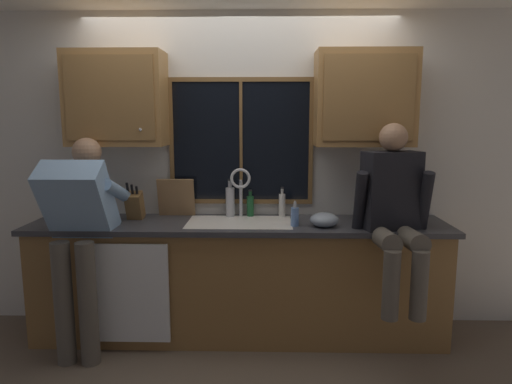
# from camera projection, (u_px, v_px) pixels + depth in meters

# --- Properties ---
(back_wall) EXTENTS (5.54, 0.12, 2.55)m
(back_wall) POSITION_uv_depth(u_px,v_px,m) (241.00, 171.00, 3.82)
(back_wall) COLOR silver
(back_wall) RESTS_ON floor
(window_glass) EXTENTS (1.10, 0.02, 0.95)m
(window_glass) POSITION_uv_depth(u_px,v_px,m) (241.00, 142.00, 3.72)
(window_glass) COLOR black
(window_frame_top) EXTENTS (1.17, 0.02, 0.04)m
(window_frame_top) POSITION_uv_depth(u_px,v_px,m) (241.00, 79.00, 3.63)
(window_frame_top) COLOR brown
(window_frame_bottom) EXTENTS (1.17, 0.02, 0.04)m
(window_frame_bottom) POSITION_uv_depth(u_px,v_px,m) (241.00, 201.00, 3.78)
(window_frame_bottom) COLOR brown
(window_frame_left) EXTENTS (0.03, 0.02, 0.95)m
(window_frame_left) POSITION_uv_depth(u_px,v_px,m) (171.00, 142.00, 3.72)
(window_frame_left) COLOR brown
(window_frame_right) EXTENTS (0.03, 0.02, 0.95)m
(window_frame_right) POSITION_uv_depth(u_px,v_px,m) (311.00, 142.00, 3.69)
(window_frame_right) COLOR brown
(window_mullion_center) EXTENTS (0.02, 0.02, 0.95)m
(window_mullion_center) POSITION_uv_depth(u_px,v_px,m) (241.00, 142.00, 3.70)
(window_mullion_center) COLOR brown
(lower_cabinet_run) EXTENTS (3.14, 0.58, 0.88)m
(lower_cabinet_run) POSITION_uv_depth(u_px,v_px,m) (239.00, 281.00, 3.61)
(lower_cabinet_run) COLOR olive
(lower_cabinet_run) RESTS_ON floor
(countertop) EXTENTS (3.20, 0.62, 0.04)m
(countertop) POSITION_uv_depth(u_px,v_px,m) (239.00, 225.00, 3.52)
(countertop) COLOR #38383D
(countertop) RESTS_ON lower_cabinet_run
(dishwasher_front) EXTENTS (0.60, 0.02, 0.74)m
(dishwasher_front) POSITION_uv_depth(u_px,v_px,m) (128.00, 293.00, 3.31)
(dishwasher_front) COLOR white
(upper_cabinet_left) EXTENTS (0.74, 0.36, 0.72)m
(upper_cabinet_left) POSITION_uv_depth(u_px,v_px,m) (117.00, 99.00, 3.52)
(upper_cabinet_left) COLOR #9E703D
(upper_cabinet_right) EXTENTS (0.74, 0.36, 0.72)m
(upper_cabinet_right) POSITION_uv_depth(u_px,v_px,m) (364.00, 99.00, 3.48)
(upper_cabinet_right) COLOR #9E703D
(sink) EXTENTS (0.80, 0.46, 0.21)m
(sink) POSITION_uv_depth(u_px,v_px,m) (239.00, 235.00, 3.54)
(sink) COLOR white
(sink) RESTS_ON lower_cabinet_run
(faucet) EXTENTS (0.18, 0.09, 0.40)m
(faucet) POSITION_uv_depth(u_px,v_px,m) (241.00, 186.00, 3.66)
(faucet) COLOR silver
(faucet) RESTS_ON countertop
(person_standing) EXTENTS (0.53, 0.68, 1.57)m
(person_standing) POSITION_uv_depth(u_px,v_px,m) (79.00, 225.00, 3.22)
(person_standing) COLOR #595147
(person_standing) RESTS_ON floor
(person_sitting_on_counter) EXTENTS (0.54, 0.64, 1.26)m
(person_sitting_on_counter) POSITION_uv_depth(u_px,v_px,m) (394.00, 206.00, 3.20)
(person_sitting_on_counter) COLOR #595147
(person_sitting_on_counter) RESTS_ON countertop
(knife_block) EXTENTS (0.12, 0.18, 0.32)m
(knife_block) POSITION_uv_depth(u_px,v_px,m) (135.00, 206.00, 3.61)
(knife_block) COLOR brown
(knife_block) RESTS_ON countertop
(cutting_board) EXTENTS (0.30, 0.08, 0.31)m
(cutting_board) POSITION_uv_depth(u_px,v_px,m) (176.00, 198.00, 3.73)
(cutting_board) COLOR #997047
(cutting_board) RESTS_ON countertop
(mixing_bowl) EXTENTS (0.21, 0.21, 0.11)m
(mixing_bowl) POSITION_uv_depth(u_px,v_px,m) (324.00, 220.00, 3.39)
(mixing_bowl) COLOR #8C99A8
(mixing_bowl) RESTS_ON countertop
(soap_dispenser) EXTENTS (0.06, 0.07, 0.19)m
(soap_dispenser) POSITION_uv_depth(u_px,v_px,m) (295.00, 216.00, 3.39)
(soap_dispenser) COLOR #668CCC
(soap_dispenser) RESTS_ON countertop
(bottle_green_glass) EXTENTS (0.07, 0.07, 0.31)m
(bottle_green_glass) POSITION_uv_depth(u_px,v_px,m) (230.00, 201.00, 3.70)
(bottle_green_glass) COLOR #B7B7BC
(bottle_green_glass) RESTS_ON countertop
(bottle_tall_clear) EXTENTS (0.05, 0.05, 0.24)m
(bottle_tall_clear) POSITION_uv_depth(u_px,v_px,m) (282.00, 204.00, 3.72)
(bottle_tall_clear) COLOR silver
(bottle_tall_clear) RESTS_ON countertop
(bottle_amber_small) EXTENTS (0.06, 0.06, 0.22)m
(bottle_amber_small) POSITION_uv_depth(u_px,v_px,m) (250.00, 205.00, 3.73)
(bottle_amber_small) COLOR #1E592D
(bottle_amber_small) RESTS_ON countertop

